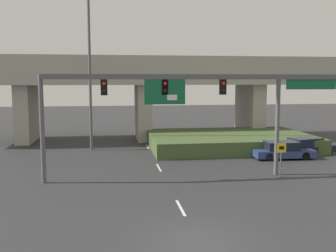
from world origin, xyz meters
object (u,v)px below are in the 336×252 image
(highway_light_pole_near, at_px, (89,42))
(parked_sedan_mid_right, at_px, (306,147))
(signal_gantry, at_px, (187,93))
(parked_sedan_near_right, at_px, (283,151))
(speed_limit_sign, at_px, (281,154))

(highway_light_pole_near, relative_size, parked_sedan_mid_right, 3.58)
(signal_gantry, xyz_separation_m, parked_sedan_mid_right, (11.35, 6.36, -4.71))
(signal_gantry, relative_size, parked_sedan_near_right, 3.93)
(highway_light_pole_near, relative_size, parked_sedan_near_right, 3.79)
(signal_gantry, height_order, parked_sedan_mid_right, signal_gantry)
(parked_sedan_near_right, bearing_deg, highway_light_pole_near, 159.73)
(speed_limit_sign, distance_m, highway_light_pole_near, 18.87)
(parked_sedan_near_right, xyz_separation_m, parked_sedan_mid_right, (2.71, 1.43, 0.01))
(highway_light_pole_near, bearing_deg, signal_gantry, -59.78)
(highway_light_pole_near, xyz_separation_m, parked_sedan_near_right, (15.10, -6.17, -8.81))
(highway_light_pole_near, distance_m, parked_sedan_mid_right, 20.42)
(parked_sedan_near_right, bearing_deg, speed_limit_sign, -113.50)
(highway_light_pole_near, bearing_deg, speed_limit_sign, -43.25)
(signal_gantry, distance_m, speed_limit_sign, 7.18)
(speed_limit_sign, relative_size, parked_sedan_near_right, 0.47)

